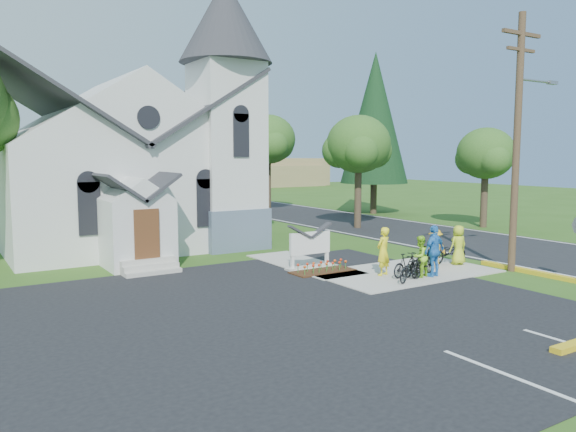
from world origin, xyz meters
TOP-DOWN VIEW (x-y plane):
  - ground at (0.00, 0.00)m, footprint 120.00×120.00m
  - parking_lot at (-7.00, -2.00)m, footprint 20.00×16.00m
  - road at (10.00, 15.00)m, footprint 8.00×90.00m
  - sidewalk at (1.50, 0.50)m, footprint 7.00×4.00m
  - church at (-5.48, 12.48)m, footprint 12.35×12.00m
  - church_sign at (-1.20, 3.20)m, footprint 2.20×0.40m
  - flower_bed at (-1.20, 2.30)m, footprint 2.60×1.10m
  - utility_pole at (5.36, -1.50)m, footprint 3.45×0.28m
  - tree_road_near at (8.50, 12.00)m, footprint 4.00×4.00m
  - tree_road_mid at (9.00, 24.00)m, footprint 4.40×4.40m
  - tree_road_far at (15.50, 8.00)m, footprint 3.60×3.60m
  - conifer at (15.00, 18.00)m, footprint 5.20×5.20m
  - distant_hills at (3.36, 56.33)m, footprint 61.00×10.00m
  - cyclist_0 at (0.30, 0.48)m, footprint 0.77×0.61m
  - bike_0 at (0.41, -0.79)m, footprint 1.69×1.14m
  - cyclist_1 at (1.24, -0.50)m, footprint 0.88×0.76m
  - bike_1 at (0.85, -0.23)m, footprint 1.57×0.64m
  - cyclist_2 at (1.79, -0.69)m, footprint 1.20×0.64m
  - bike_2 at (1.27, -0.17)m, footprint 1.64×1.09m
  - cyclist_3 at (3.17, 0.55)m, footprint 1.10×0.75m
  - bike_3 at (1.49, -0.48)m, footprint 1.81×1.10m
  - cyclist_4 at (4.35, 0.38)m, footprint 0.85×0.60m
  - bike_4 at (4.23, 0.77)m, footprint 1.91×0.77m

SIDE VIEW (x-z plane):
  - ground at x=0.00m, z-range 0.00..0.00m
  - parking_lot at x=-7.00m, z-range 0.00..0.02m
  - road at x=10.00m, z-range 0.00..0.02m
  - sidewalk at x=1.50m, z-range 0.00..0.05m
  - flower_bed at x=-1.20m, z-range 0.00..0.07m
  - bike_2 at x=1.27m, z-range 0.05..0.86m
  - bike_0 at x=0.41m, z-range 0.05..0.89m
  - bike_1 at x=0.85m, z-range 0.05..0.97m
  - bike_4 at x=4.23m, z-range 0.05..1.04m
  - bike_3 at x=1.49m, z-range 0.05..1.10m
  - cyclist_3 at x=3.17m, z-range 0.05..1.61m
  - cyclist_1 at x=1.24m, z-range 0.05..1.61m
  - cyclist_4 at x=4.35m, z-range 0.05..1.70m
  - cyclist_0 at x=0.30m, z-range 0.05..1.89m
  - cyclist_2 at x=1.79m, z-range 0.05..1.99m
  - church_sign at x=-1.20m, z-range 0.18..1.88m
  - distant_hills at x=3.36m, z-range -0.63..4.97m
  - tree_road_far at x=15.50m, z-range 1.48..7.78m
  - tree_road_near at x=8.50m, z-range 1.68..8.73m
  - church at x=-5.48m, z-range -1.25..11.75m
  - utility_pole at x=5.36m, z-range 0.40..10.40m
  - tree_road_mid at x=9.00m, z-range 1.88..9.68m
  - conifer at x=15.00m, z-range 1.19..13.59m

